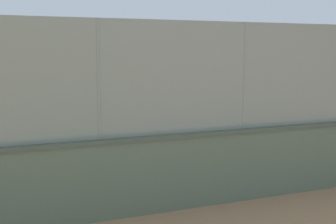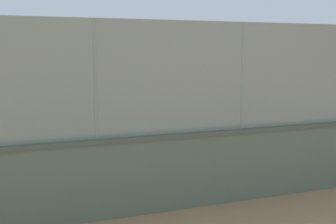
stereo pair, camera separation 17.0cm
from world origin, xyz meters
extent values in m
plane|color=tan|center=(0.00, 0.00, 0.00)|extent=(260.00, 260.00, 0.00)
cube|color=slate|center=(1.74, 9.82, 0.73)|extent=(28.52, 0.90, 1.46)
cube|color=#4D594D|center=(1.74, 9.82, 1.50)|extent=(28.52, 0.96, 0.08)
cube|color=gray|center=(1.74, 9.82, 2.65)|extent=(27.95, 0.60, 2.22)
cylinder|color=gray|center=(0.18, 9.78, 2.65)|extent=(0.07, 0.07, 2.22)
cylinder|color=gray|center=(3.29, 9.85, 2.65)|extent=(0.07, 0.07, 2.22)
cylinder|color=black|center=(-0.15, 3.53, 0.37)|extent=(0.20, 0.20, 0.74)
cylinder|color=black|center=(-0.25, 3.70, 0.37)|extent=(0.20, 0.20, 0.74)
cylinder|color=#429951|center=(-0.20, 3.62, 1.01)|extent=(0.46, 0.46, 0.54)
cylinder|color=brown|center=(-0.02, 3.39, 1.12)|extent=(0.50, 0.32, 0.16)
cylinder|color=brown|center=(-0.07, 4.01, 1.12)|extent=(0.50, 0.32, 0.16)
sphere|color=brown|center=(-0.20, 3.62, 1.39)|extent=(0.21, 0.21, 0.21)
cylinder|color=black|center=(-0.20, 3.62, 1.48)|extent=(0.30, 0.30, 0.05)
cylinder|color=black|center=(0.09, 4.09, 1.12)|extent=(0.28, 0.17, 0.04)
ellipsoid|color=#333338|center=(0.29, 4.20, 1.12)|extent=(0.28, 0.17, 0.24)
cylinder|color=black|center=(-4.50, 3.53, 0.37)|extent=(0.21, 0.21, 0.75)
cylinder|color=black|center=(-4.62, 3.36, 0.37)|extent=(0.21, 0.21, 0.75)
cylinder|color=white|center=(-4.56, 3.45, 1.03)|extent=(0.48, 0.48, 0.55)
cylinder|color=brown|center=(-4.43, 3.71, 1.14)|extent=(0.48, 0.39, 0.16)
cylinder|color=brown|center=(-4.97, 3.39, 1.14)|extent=(0.48, 0.39, 0.16)
sphere|color=brown|center=(-4.56, 3.45, 1.41)|extent=(0.21, 0.21, 0.21)
cylinder|color=black|center=(-4.56, 3.45, 1.50)|extent=(0.31, 0.31, 0.05)
cylinder|color=#591919|center=(4.19, 2.69, 0.36)|extent=(0.17, 0.17, 0.72)
cylinder|color=#591919|center=(3.99, 2.65, 0.36)|extent=(0.17, 0.17, 0.72)
cylinder|color=beige|center=(4.09, 2.67, 0.99)|extent=(0.39, 0.39, 0.54)
cylinder|color=#D8AD84|center=(4.36, 2.77, 1.10)|extent=(0.18, 0.52, 0.16)
cylinder|color=#D8AD84|center=(3.76, 2.92, 1.10)|extent=(0.18, 0.52, 0.16)
sphere|color=#D8AD84|center=(4.09, 2.67, 1.36)|extent=(0.20, 0.20, 0.20)
cylinder|color=red|center=(4.09, 2.67, 1.45)|extent=(0.25, 0.25, 0.05)
sphere|color=#3399D8|center=(-0.72, 5.99, 0.90)|extent=(0.18, 0.18, 0.18)
sphere|color=white|center=(3.50, 9.11, 0.09)|extent=(0.18, 0.18, 0.18)
camera|label=1|loc=(5.12, 17.99, 3.17)|focal=48.29mm
camera|label=2|loc=(4.96, 18.05, 3.17)|focal=48.29mm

